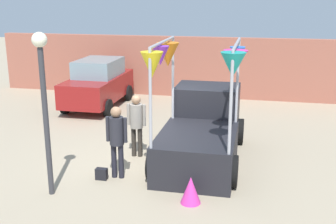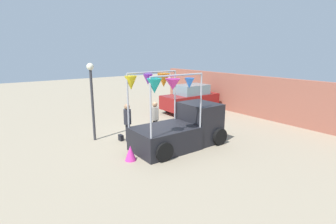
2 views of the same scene
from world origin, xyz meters
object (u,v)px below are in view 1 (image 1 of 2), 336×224
at_px(person_vendor, 136,120).
at_px(street_lamp, 44,91).
at_px(vendor_truck, 202,126).
at_px(person_customer, 117,135).
at_px(handbag, 102,174).
at_px(parked_car, 98,83).
at_px(folded_kite_bundle_magenta, 191,190).

xyz_separation_m(person_vendor, street_lamp, (-1.24, -2.62, 1.32)).
height_order(vendor_truck, street_lamp, street_lamp).
height_order(person_customer, person_vendor, person_customer).
bearing_deg(handbag, vendor_truck, 42.17).
bearing_deg(parked_car, folded_kite_bundle_magenta, -56.01).
relative_size(parked_car, folded_kite_bundle_magenta, 6.67).
bearing_deg(handbag, folded_kite_bundle_magenta, -17.43).
bearing_deg(parked_car, handbag, -68.33).
bearing_deg(person_customer, handbag, -150.26).
xyz_separation_m(person_customer, handbag, (-0.35, -0.20, -0.95)).
xyz_separation_m(handbag, street_lamp, (-0.83, -0.96, 2.24)).
height_order(street_lamp, folded_kite_bundle_magenta, street_lamp).
xyz_separation_m(person_vendor, handbag, (-0.41, -1.66, -0.91)).
relative_size(vendor_truck, person_customer, 2.31).
relative_size(person_vendor, handbag, 6.20).
distance_m(parked_car, folded_kite_bundle_magenta, 8.80).
bearing_deg(folded_kite_bundle_magenta, handbag, 162.57).
height_order(person_customer, folded_kite_bundle_magenta, person_customer).
relative_size(person_customer, handbag, 6.41).
distance_m(vendor_truck, street_lamp, 4.44).
relative_size(vendor_truck, street_lamp, 1.15).
height_order(person_customer, street_lamp, street_lamp).
distance_m(person_customer, street_lamp, 2.09).
height_order(vendor_truck, parked_car, vendor_truck).
distance_m(handbag, folded_kite_bundle_magenta, 2.42).
distance_m(parked_car, handbag, 7.10).
height_order(vendor_truck, person_vendor, vendor_truck).
relative_size(handbag, street_lamp, 0.08).
xyz_separation_m(vendor_truck, person_customer, (-1.82, -1.77, 0.19)).
distance_m(street_lamp, folded_kite_bundle_magenta, 3.76).
bearing_deg(person_customer, folded_kite_bundle_magenta, -25.30).
bearing_deg(street_lamp, parked_car, 103.32).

